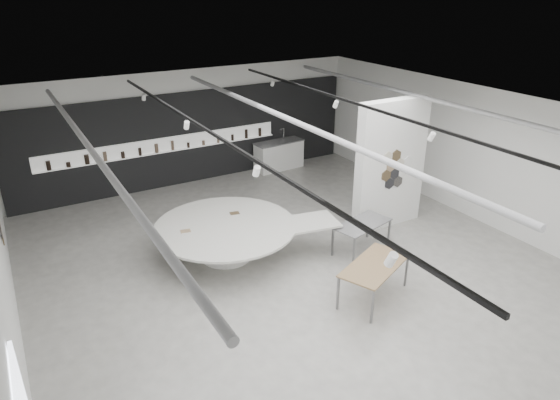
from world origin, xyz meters
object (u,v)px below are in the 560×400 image
display_island (229,236)px  sample_table_stone (362,226)px  sample_table_wood (375,267)px  kitchen_counter (279,155)px  partition_column (391,165)px

display_island → sample_table_stone: display_island is taller
sample_table_wood → sample_table_stone: 2.07m
sample_table_wood → kitchen_counter: 8.48m
sample_table_stone → kitchen_counter: bearing=79.1°
display_island → sample_table_wood: size_ratio=2.39×
display_island → kitchen_counter: size_ratio=2.52×
sample_table_wood → partition_column: bearing=44.8°
partition_column → display_island: bearing=173.3°
display_island → kitchen_counter: (4.29, 4.97, -0.06)m
partition_column → sample_table_wood: 3.89m
sample_table_wood → kitchen_counter: bearing=74.2°
kitchen_counter → sample_table_stone: bearing=-105.2°
kitchen_counter → sample_table_wood: bearing=-110.1°
partition_column → kitchen_counter: size_ratio=1.91×
partition_column → sample_table_wood: partition_column is taller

